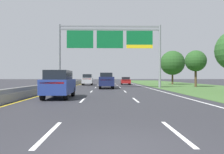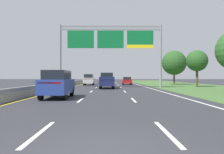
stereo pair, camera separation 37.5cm
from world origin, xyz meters
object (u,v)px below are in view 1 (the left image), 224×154
at_px(car_red_right_lane_sedan, 126,81).
at_px(roadside_tree_far, 172,63).
at_px(car_blue_left_lane_suv, 59,84).
at_px(overhead_sign_gantry, 110,43).
at_px(pickup_truck_navy, 106,81).
at_px(roadside_tree_mid, 196,61).
at_px(car_silver_left_lane_suv, 88,79).

distance_m(car_red_right_lane_sedan, roadside_tree_far, 10.58).
bearing_deg(car_blue_left_lane_suv, overhead_sign_gantry, -15.64).
relative_size(pickup_truck_navy, roadside_tree_mid, 0.93).
bearing_deg(overhead_sign_gantry, car_red_right_lane_sedan, 74.91).
height_order(car_blue_left_lane_suv, roadside_tree_mid, roadside_tree_mid).
bearing_deg(car_red_right_lane_sedan, car_silver_left_lane_suv, 104.37).
relative_size(pickup_truck_navy, car_blue_left_lane_suv, 1.15).
xyz_separation_m(car_silver_left_lane_suv, roadside_tree_far, (17.42, 2.64, 3.41)).
distance_m(pickup_truck_navy, car_blue_left_lane_suv, 14.33).
bearing_deg(pickup_truck_navy, car_blue_left_lane_suv, 164.67).
bearing_deg(car_blue_left_lane_suv, car_red_right_lane_sedan, -15.64).
relative_size(roadside_tree_mid, roadside_tree_far, 0.83).
bearing_deg(roadside_tree_mid, car_blue_left_lane_suv, -134.82).
bearing_deg(roadside_tree_far, pickup_truck_navy, -132.97).
relative_size(pickup_truck_navy, car_red_right_lane_sedan, 1.22).
relative_size(overhead_sign_gantry, roadside_tree_mid, 2.57).
bearing_deg(car_red_right_lane_sedan, roadside_tree_mid, -131.81).
relative_size(car_silver_left_lane_suv, roadside_tree_mid, 0.81).
xyz_separation_m(car_blue_left_lane_suv, roadside_tree_mid, (17.89, 18.01, 3.04)).
bearing_deg(overhead_sign_gantry, car_silver_left_lane_suv, 111.25).
distance_m(overhead_sign_gantry, car_silver_left_lane_suv, 12.77).
bearing_deg(car_blue_left_lane_suv, roadside_tree_mid, -45.38).
distance_m(overhead_sign_gantry, car_blue_left_lane_suv, 16.74).
relative_size(pickup_truck_navy, roadside_tree_far, 0.77).
height_order(overhead_sign_gantry, car_red_right_lane_sedan, overhead_sign_gantry).
bearing_deg(roadside_tree_mid, overhead_sign_gantry, -168.75).
xyz_separation_m(pickup_truck_navy, roadside_tree_mid, (14.30, 4.13, 3.07)).
bearing_deg(roadside_tree_far, car_silver_left_lane_suv, -171.38).
bearing_deg(car_blue_left_lane_suv, roadside_tree_far, -31.77).
xyz_separation_m(car_red_right_lane_sedan, car_blue_left_lane_suv, (-7.48, -27.76, 0.28)).
bearing_deg(pickup_truck_navy, car_silver_left_lane_suv, 15.93).
xyz_separation_m(overhead_sign_gantry, roadside_tree_mid, (13.78, 2.74, -2.46)).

